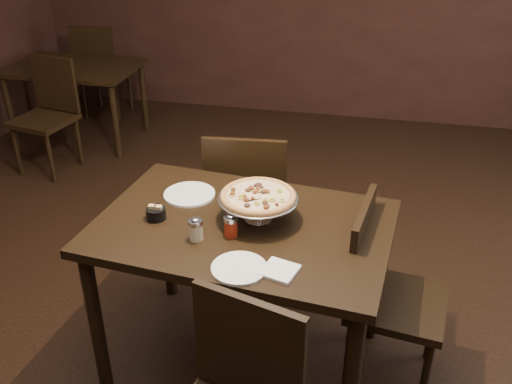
# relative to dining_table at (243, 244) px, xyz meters

# --- Properties ---
(room) EXTENTS (6.04, 7.04, 2.84)m
(room) POSITION_rel_dining_table_xyz_m (0.12, 0.06, 0.70)
(room) COLOR black
(room) RESTS_ON ground
(dining_table) EXTENTS (1.38, 0.99, 0.81)m
(dining_table) POSITION_rel_dining_table_xyz_m (0.00, 0.00, 0.00)
(dining_table) COLOR black
(dining_table) RESTS_ON ground
(background_table) EXTENTS (1.12, 0.75, 0.70)m
(background_table) POSITION_rel_dining_table_xyz_m (-2.15, 2.42, -0.10)
(background_table) COLOR black
(background_table) RESTS_ON ground
(pizza_stand) EXTENTS (0.36, 0.36, 0.15)m
(pizza_stand) POSITION_rel_dining_table_xyz_m (0.06, 0.05, 0.23)
(pizza_stand) COLOR #BBBCC3
(pizza_stand) RESTS_ON dining_table
(parmesan_shaker) EXTENTS (0.06, 0.06, 0.11)m
(parmesan_shaker) POSITION_rel_dining_table_xyz_m (-0.16, -0.17, 0.16)
(parmesan_shaker) COLOR beige
(parmesan_shaker) RESTS_ON dining_table
(pepper_flake_shaker) EXTENTS (0.06, 0.06, 0.11)m
(pepper_flake_shaker) POSITION_rel_dining_table_xyz_m (-0.03, -0.11, 0.16)
(pepper_flake_shaker) COLOR #9B180E
(pepper_flake_shaker) RESTS_ON dining_table
(packet_caddy) EXTENTS (0.09, 0.09, 0.07)m
(packet_caddy) POSITION_rel_dining_table_xyz_m (-0.39, -0.04, 0.14)
(packet_caddy) COLOR black
(packet_caddy) RESTS_ON dining_table
(napkin_stack) EXTENTS (0.16, 0.16, 0.01)m
(napkin_stack) POSITION_rel_dining_table_xyz_m (0.23, -0.32, 0.11)
(napkin_stack) COLOR white
(napkin_stack) RESTS_ON dining_table
(plate_left) EXTENTS (0.25, 0.25, 0.01)m
(plate_left) POSITION_rel_dining_table_xyz_m (-0.31, 0.19, 0.11)
(plate_left) COLOR white
(plate_left) RESTS_ON dining_table
(plate_near) EXTENTS (0.22, 0.22, 0.01)m
(plate_near) POSITION_rel_dining_table_xyz_m (0.07, -0.33, 0.11)
(plate_near) COLOR white
(plate_near) RESTS_ON dining_table
(serving_spatula) EXTENTS (0.17, 0.17, 0.02)m
(serving_spatula) POSITION_rel_dining_table_xyz_m (0.08, 0.02, 0.23)
(serving_spatula) COLOR #BBBCC3
(serving_spatula) RESTS_ON pizza_stand
(chair_far) EXTENTS (0.50, 0.50, 0.97)m
(chair_far) POSITION_rel_dining_table_xyz_m (-0.14, 0.69, -0.18)
(chair_far) COLOR black
(chair_far) RESTS_ON ground
(chair_side) EXTENTS (0.49, 0.49, 0.92)m
(chair_side) POSITION_rel_dining_table_xyz_m (0.65, 0.07, -0.20)
(chair_side) COLOR black
(chair_side) RESTS_ON ground
(bg_chair_far) EXTENTS (0.45, 0.45, 0.93)m
(bg_chair_far) POSITION_rel_dining_table_xyz_m (-2.20, 3.02, -0.20)
(bg_chair_far) COLOR black
(bg_chair_far) RESTS_ON ground
(bg_chair_near) EXTENTS (0.50, 0.50, 0.92)m
(bg_chair_near) POSITION_rel_dining_table_xyz_m (-2.08, 1.83, -0.20)
(bg_chair_near) COLOR black
(bg_chair_near) RESTS_ON ground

